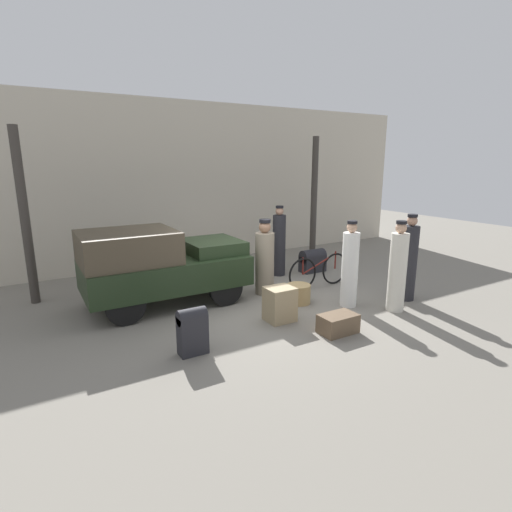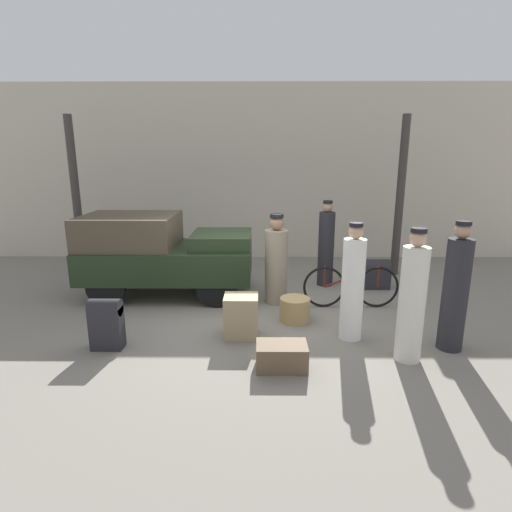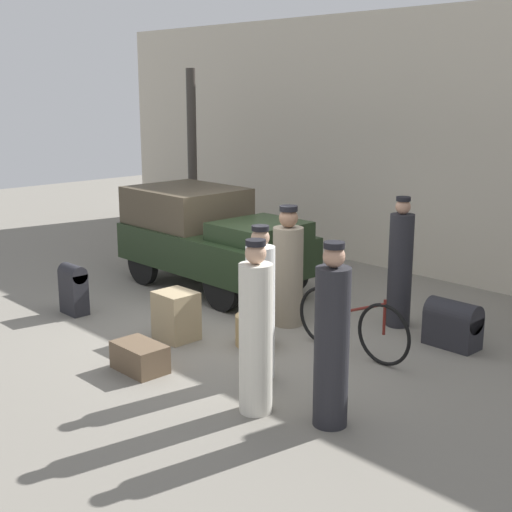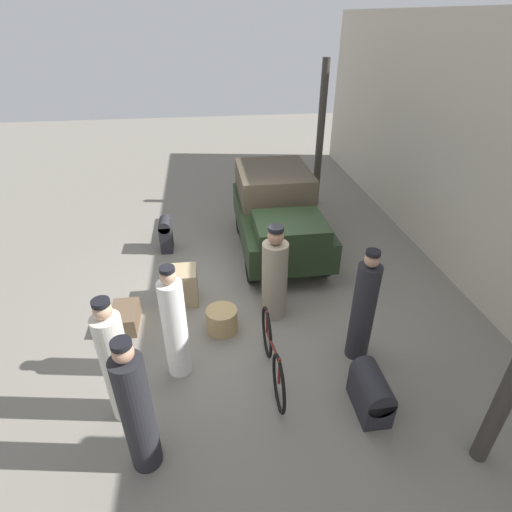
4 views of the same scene
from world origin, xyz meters
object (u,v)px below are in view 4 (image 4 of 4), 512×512
(bicycle, at_px, (272,355))
(porter_standing_middle, at_px, (137,412))
(truck, at_px, (278,211))
(suitcase_tan_flat, at_px, (125,318))
(conductor_in_dark_uniform, at_px, (363,310))
(porter_carrying_trunk, at_px, (116,365))
(wicker_basket, at_px, (222,320))
(trunk_barrel_dark, at_px, (166,233))
(suitcase_small_leather, at_px, (371,392))
(porter_with_bicycle, at_px, (175,326))
(porter_lifting_near_truck, at_px, (275,277))
(trunk_umber_medium, at_px, (185,285))

(bicycle, xyz_separation_m, porter_standing_middle, (1.05, -1.62, 0.46))
(truck, distance_m, suitcase_tan_flat, 3.71)
(conductor_in_dark_uniform, bearing_deg, porter_carrying_trunk, -79.85)
(wicker_basket, xyz_separation_m, porter_carrying_trunk, (1.39, -1.31, 0.63))
(conductor_in_dark_uniform, relative_size, trunk_barrel_dark, 2.44)
(truck, relative_size, suitcase_small_leather, 4.80)
(conductor_in_dark_uniform, height_order, porter_standing_middle, porter_standing_middle)
(porter_with_bicycle, xyz_separation_m, porter_standing_middle, (1.33, -0.33, 0.04))
(porter_standing_middle, bearing_deg, wicker_basket, 154.92)
(truck, distance_m, wicker_basket, 2.93)
(bicycle, distance_m, porter_carrying_trunk, 2.02)
(suitcase_small_leather, xyz_separation_m, suitcase_tan_flat, (-2.07, -3.33, -0.14))
(bicycle, height_order, porter_carrying_trunk, porter_carrying_trunk)
(porter_with_bicycle, bearing_deg, truck, 148.65)
(porter_lifting_near_truck, bearing_deg, truck, 168.38)
(porter_standing_middle, relative_size, trunk_barrel_dark, 2.49)
(wicker_basket, bearing_deg, porter_standing_middle, -25.08)
(trunk_umber_medium, bearing_deg, porter_with_bicycle, -2.04)
(porter_carrying_trunk, bearing_deg, trunk_barrel_dark, 175.94)
(suitcase_small_leather, height_order, trunk_umber_medium, trunk_umber_medium)
(truck, relative_size, wicker_basket, 6.44)
(wicker_basket, distance_m, suitcase_small_leather, 2.51)
(bicycle, xyz_separation_m, wicker_basket, (-1.06, -0.63, -0.19))
(bicycle, distance_m, porter_standing_middle, 1.98)
(truck, bearing_deg, suitcase_small_leather, 5.70)
(porter_standing_middle, bearing_deg, trunk_barrel_dark, -179.64)
(suitcase_small_leather, xyz_separation_m, trunk_barrel_dark, (-4.51, -2.79, 0.09))
(bicycle, bearing_deg, porter_with_bicycle, -102.44)
(wicker_basket, relative_size, porter_with_bicycle, 0.29)
(truck, xyz_separation_m, suitcase_tan_flat, (2.21, -2.90, -0.71))
(porter_with_bicycle, bearing_deg, porter_lifting_near_truck, 124.36)
(wicker_basket, distance_m, trunk_umber_medium, 1.05)
(suitcase_small_leather, bearing_deg, conductor_in_dark_uniform, 169.25)
(wicker_basket, relative_size, porter_carrying_trunk, 0.28)
(bicycle, bearing_deg, porter_standing_middle, -57.07)
(wicker_basket, height_order, trunk_barrel_dark, trunk_barrel_dark)
(porter_standing_middle, height_order, suitcase_small_leather, porter_standing_middle)
(porter_standing_middle, bearing_deg, porter_with_bicycle, 165.88)
(conductor_in_dark_uniform, relative_size, porter_standing_middle, 0.98)
(suitcase_tan_flat, bearing_deg, trunk_umber_medium, 120.27)
(porter_lifting_near_truck, bearing_deg, porter_with_bicycle, -55.64)
(conductor_in_dark_uniform, xyz_separation_m, porter_carrying_trunk, (0.58, -3.27, -0.01))
(trunk_barrel_dark, xyz_separation_m, trunk_umber_medium, (1.87, 0.42, -0.07))
(truck, distance_m, porter_with_bicycle, 3.84)
(conductor_in_dark_uniform, relative_size, suitcase_tan_flat, 2.76)
(bicycle, bearing_deg, suitcase_small_leather, 58.12)
(truck, bearing_deg, wicker_basket, -28.27)
(porter_lifting_near_truck, relative_size, suitcase_small_leather, 2.48)
(wicker_basket, relative_size, suitcase_tan_flat, 0.77)
(trunk_umber_medium, xyz_separation_m, suitcase_tan_flat, (0.56, -0.96, -0.15))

